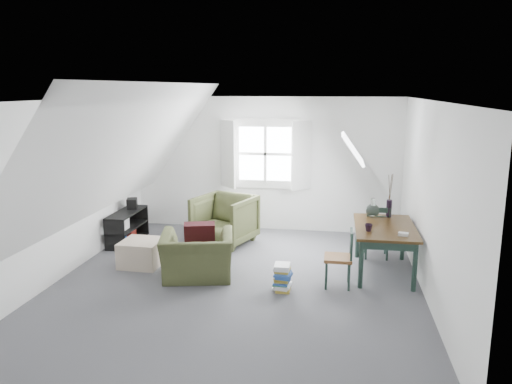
% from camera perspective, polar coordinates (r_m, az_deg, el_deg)
% --- Properties ---
extents(floor, '(5.50, 5.50, 0.00)m').
position_cam_1_polar(floor, '(7.06, -2.17, -10.28)').
color(floor, '#4E4F54').
rests_on(floor, ground).
extents(ceiling, '(5.50, 5.50, 0.00)m').
position_cam_1_polar(ceiling, '(6.54, -2.35, 10.44)').
color(ceiling, white).
rests_on(ceiling, wall_back).
extents(wall_back, '(5.00, 0.00, 5.00)m').
position_cam_1_polar(wall_back, '(9.36, 1.11, 3.19)').
color(wall_back, white).
rests_on(wall_back, ground).
extents(wall_front, '(5.00, 0.00, 5.00)m').
position_cam_1_polar(wall_front, '(4.14, -9.97, -8.28)').
color(wall_front, white).
rests_on(wall_front, ground).
extents(wall_left, '(0.00, 5.50, 5.50)m').
position_cam_1_polar(wall_left, '(7.59, -21.08, 0.35)').
color(wall_left, white).
rests_on(wall_left, ground).
extents(wall_right, '(0.00, 5.50, 5.50)m').
position_cam_1_polar(wall_right, '(6.67, 19.30, -1.03)').
color(wall_right, white).
rests_on(wall_right, ground).
extents(slope_left, '(3.19, 5.50, 4.48)m').
position_cam_1_polar(slope_left, '(7.08, -14.72, 4.28)').
color(slope_left, white).
rests_on(slope_left, wall_left).
extents(slope_right, '(3.19, 5.50, 4.48)m').
position_cam_1_polar(slope_right, '(6.47, 11.30, 3.76)').
color(slope_right, white).
rests_on(slope_right, wall_right).
extents(dormer_window, '(1.71, 0.35, 1.30)m').
position_cam_1_polar(dormer_window, '(9.26, 1.05, 4.35)').
color(dormer_window, white).
rests_on(dormer_window, wall_back).
extents(skylight, '(0.35, 0.75, 0.47)m').
position_cam_1_polar(skylight, '(7.77, 11.00, 4.87)').
color(skylight, white).
rests_on(skylight, slope_right).
extents(armchair_near, '(1.16, 1.07, 0.65)m').
position_cam_1_polar(armchair_near, '(7.28, -6.66, -9.67)').
color(armchair_near, '#3C4125').
rests_on(armchair_near, floor).
extents(armchair_far, '(1.17, 1.18, 0.85)m').
position_cam_1_polar(armchair_far, '(8.76, -3.58, -5.85)').
color(armchair_far, '#3C4125').
rests_on(armchair_far, floor).
extents(throw_pillow, '(0.49, 0.36, 0.45)m').
position_cam_1_polar(throw_pillow, '(7.23, -6.45, -5.06)').
color(throw_pillow, '#3D1015').
rests_on(throw_pillow, armchair_near).
extents(ottoman, '(0.60, 0.60, 0.39)m').
position_cam_1_polar(ottoman, '(7.84, -12.91, -6.80)').
color(ottoman, tan).
rests_on(ottoman, floor).
extents(dining_table, '(0.85, 1.41, 0.71)m').
position_cam_1_polar(dining_table, '(7.45, 14.49, -4.48)').
color(dining_table, '#311F0D').
rests_on(dining_table, floor).
extents(demijohn, '(0.21, 0.21, 0.29)m').
position_cam_1_polar(demijohn, '(7.81, 13.19, -2.02)').
color(demijohn, silver).
rests_on(demijohn, dining_table).
extents(vase_twigs, '(0.09, 0.09, 0.67)m').
position_cam_1_polar(vase_twigs, '(7.93, 14.96, -1.71)').
color(vase_twigs, black).
rests_on(vase_twigs, dining_table).
extents(cup, '(0.14, 0.14, 0.10)m').
position_cam_1_polar(cup, '(7.11, 12.72, -4.38)').
color(cup, black).
rests_on(cup, dining_table).
extents(paper_box, '(0.14, 0.11, 0.04)m').
position_cam_1_polar(paper_box, '(7.01, 16.48, -4.65)').
color(paper_box, white).
rests_on(paper_box, dining_table).
extents(dining_chair_far, '(0.40, 0.40, 0.86)m').
position_cam_1_polar(dining_chair_far, '(8.13, 13.65, -4.28)').
color(dining_chair_far, brown).
rests_on(dining_chair_far, floor).
extents(dining_chair_near, '(0.37, 0.37, 0.80)m').
position_cam_1_polar(dining_chair_near, '(6.89, 9.64, -7.35)').
color(dining_chair_near, brown).
rests_on(dining_chair_near, floor).
extents(media_shelf, '(0.36, 1.07, 0.55)m').
position_cam_1_polar(media_shelf, '(9.00, -14.58, -4.09)').
color(media_shelf, black).
rests_on(media_shelf, floor).
extents(electronics_box, '(0.23, 0.28, 0.19)m').
position_cam_1_polar(electronics_box, '(9.16, -13.98, -1.31)').
color(electronics_box, black).
rests_on(electronics_box, media_shelf).
extents(magazine_stack, '(0.27, 0.32, 0.36)m').
position_cam_1_polar(magazine_stack, '(6.75, 3.04, -9.73)').
color(magazine_stack, '#B29933').
rests_on(magazine_stack, floor).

